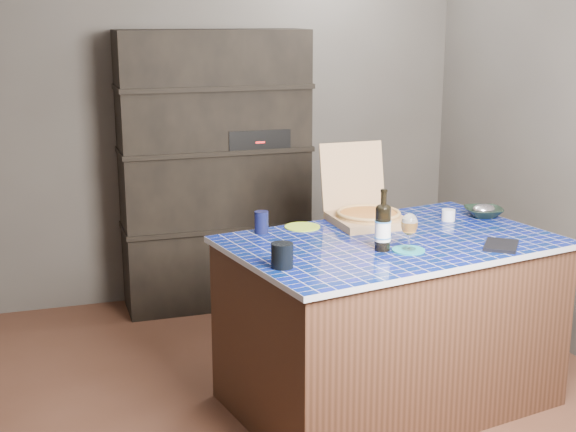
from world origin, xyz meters
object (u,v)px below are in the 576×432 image
object	(u,v)px
pizza_box	(367,213)
mead_bottle	(383,227)
bowl	(484,212)
dvd_case	(501,245)
kitchen_island	(389,322)
wine_glass	(409,225)

from	to	relation	value
pizza_box	mead_bottle	bearing A→B (deg)	-105.80
pizza_box	mead_bottle	size ratio (longest dim) A/B	1.54
pizza_box	mead_bottle	xyz separation A→B (m)	(-0.12, -0.48, 0.06)
mead_bottle	bowl	size ratio (longest dim) A/B	1.43
dvd_case	kitchen_island	bearing A→B (deg)	-174.99
dvd_case	bowl	bearing A→B (deg)	104.32
pizza_box	wine_glass	bearing A→B (deg)	-92.66
pizza_box	dvd_case	size ratio (longest dim) A/B	2.16
kitchen_island	wine_glass	distance (m)	0.58
bowl	mead_bottle	bearing A→B (deg)	-152.10
wine_glass	pizza_box	bearing A→B (deg)	88.51
pizza_box	wine_glass	world-z (taller)	pizza_box
pizza_box	mead_bottle	distance (m)	0.49
pizza_box	dvd_case	xyz separation A→B (m)	(0.42, -0.60, -0.05)
pizza_box	dvd_case	world-z (taller)	pizza_box
kitchen_island	wine_glass	size ratio (longest dim) A/B	9.93
mead_bottle	bowl	distance (m)	0.88
kitchen_island	dvd_case	world-z (taller)	dvd_case
wine_glass	dvd_case	distance (m)	0.46
kitchen_island	dvd_case	bearing A→B (deg)	-43.32
wine_glass	bowl	size ratio (longest dim) A/B	0.86
kitchen_island	pizza_box	distance (m)	0.58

